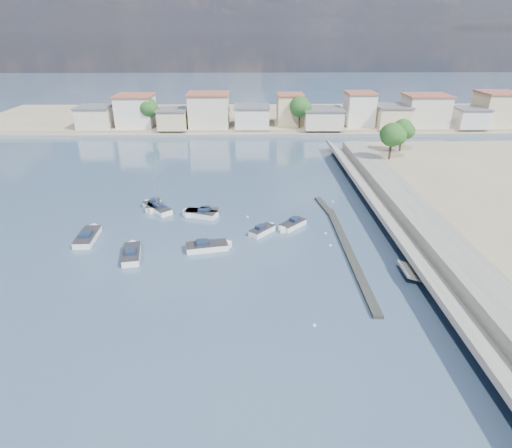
{
  "coord_description": "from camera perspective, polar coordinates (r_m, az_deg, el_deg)",
  "views": [
    {
      "loc": [
        -4.98,
        -35.17,
        24.62
      ],
      "look_at": [
        -4.05,
        15.44,
        1.4
      ],
      "focal_mm": 30.0,
      "sensor_mm": 36.0,
      "label": 1
    }
  ],
  "objects": [
    {
      "name": "motorboat_g",
      "position": [
        65.88,
        -13.53,
        2.34
      ],
      "size": [
        1.61,
        4.66,
        1.48
      ],
      "color": "white",
      "rests_on": "ground"
    },
    {
      "name": "motorboat_f",
      "position": [
        61.89,
        -7.54,
        1.36
      ],
      "size": [
        5.14,
        3.3,
        1.48
      ],
      "color": "white",
      "rests_on": "ground"
    },
    {
      "name": "motorboat_c",
      "position": [
        62.23,
        -7.38,
        1.5
      ],
      "size": [
        5.27,
        2.0,
        1.48
      ],
      "color": "white",
      "rests_on": "ground"
    },
    {
      "name": "far_shore_quay",
      "position": [
        109.01,
        1.63,
        11.8
      ],
      "size": [
        160.0,
        2.5,
        0.8
      ],
      "primitive_type": "cube",
      "color": "slate",
      "rests_on": "ground"
    },
    {
      "name": "mooring_buoys",
      "position": [
        54.76,
        8.99,
        -2.35
      ],
      "size": [
        18.13,
        30.7,
        0.33
      ],
      "color": "white",
      "rests_on": "ground"
    },
    {
      "name": "motorboat_b",
      "position": [
        56.32,
        0.95,
        -0.86
      ],
      "size": [
        3.64,
        3.81,
        1.48
      ],
      "color": "white",
      "rests_on": "ground"
    },
    {
      "name": "motorboat_a",
      "position": [
        52.77,
        -16.25,
        -3.78
      ],
      "size": [
        2.82,
        5.63,
        1.48
      ],
      "color": "white",
      "rests_on": "ground"
    },
    {
      "name": "seawall_walkway",
      "position": [
        58.6,
        22.68,
        -1.27
      ],
      "size": [
        5.0,
        90.0,
        1.8
      ],
      "primitive_type": "cube",
      "color": "slate",
      "rests_on": "ground"
    },
    {
      "name": "motorboat_d",
      "position": [
        57.98,
        4.76,
        -0.16
      ],
      "size": [
        4.02,
        4.08,
        1.48
      ],
      "color": "white",
      "rests_on": "ground"
    },
    {
      "name": "shore_trees",
      "position": [
        105.75,
        6.41,
        14.48
      ],
      "size": [
        74.56,
        38.32,
        7.92
      ],
      "color": "#38281E",
      "rests_on": "ground"
    },
    {
      "name": "ground",
      "position": [
        79.26,
        2.62,
        6.52
      ],
      "size": [
        400.0,
        400.0,
        0.0
      ],
      "primitive_type": "plane",
      "color": "#2F455E",
      "rests_on": "ground"
    },
    {
      "name": "far_shore_land",
      "position": [
        129.5,
        1.21,
        13.99
      ],
      "size": [
        160.0,
        40.0,
        1.4
      ],
      "primitive_type": "cube",
      "color": "gray",
      "rests_on": "ground"
    },
    {
      "name": "far_town",
      "position": [
        114.88,
        7.04,
        14.6
      ],
      "size": [
        113.01,
        12.8,
        8.35
      ],
      "color": "beige",
      "rests_on": "far_shore_land"
    },
    {
      "name": "motorboat_h",
      "position": [
        52.51,
        -6.27,
        -3.01
      ],
      "size": [
        5.7,
        2.96,
        1.48
      ],
      "color": "white",
      "rests_on": "ground"
    },
    {
      "name": "breakwater",
      "position": [
        55.04,
        11.54,
        -2.27
      ],
      "size": [
        2.0,
        31.02,
        0.35
      ],
      "color": "black",
      "rests_on": "ground"
    },
    {
      "name": "motorboat_e",
      "position": [
        58.85,
        -21.46,
        -1.51
      ],
      "size": [
        2.39,
        6.14,
        1.48
      ],
      "color": "white",
      "rests_on": "ground"
    },
    {
      "name": "sailboat",
      "position": [
        65.09,
        -13.14,
        2.14
      ],
      "size": [
        5.1,
        5.47,
        9.0
      ],
      "color": "white",
      "rests_on": "ground"
    }
  ]
}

